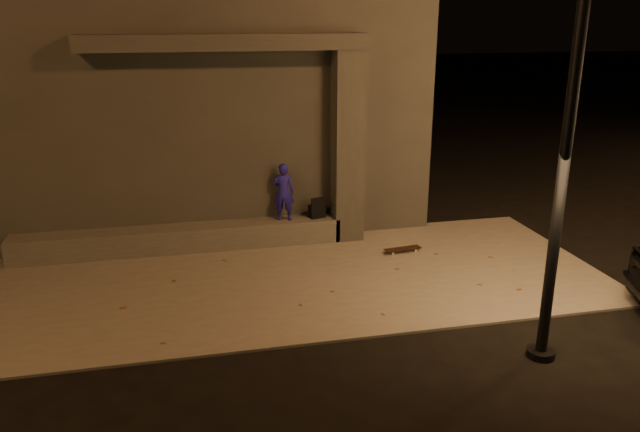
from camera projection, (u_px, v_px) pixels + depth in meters
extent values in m
plane|color=black|center=(297.00, 340.00, 8.52)|extent=(120.00, 120.00, 0.00)
cube|color=slate|center=(275.00, 280.00, 10.37)|extent=(11.00, 4.40, 0.04)
cube|color=#3A3834|center=(195.00, 93.00, 13.54)|extent=(9.00, 5.00, 5.20)
cube|color=#4F4B47|center=(181.00, 238.00, 11.60)|extent=(6.00, 0.55, 0.45)
cube|color=#3A3834|center=(347.00, 147.00, 11.79)|extent=(0.55, 0.55, 3.60)
cube|color=#3A3834|center=(225.00, 42.00, 10.78)|extent=(5.00, 0.70, 0.28)
imported|color=#1E1797|center=(283.00, 192.00, 11.78)|extent=(0.46, 0.37, 1.11)
cube|color=black|center=(317.00, 211.00, 12.04)|extent=(0.33, 0.25, 0.24)
cube|color=black|center=(317.00, 201.00, 11.98)|extent=(0.26, 0.09, 0.17)
cube|color=black|center=(403.00, 249.00, 11.52)|extent=(0.71, 0.27, 0.01)
cylinder|color=tan|center=(412.00, 248.00, 11.67)|extent=(0.05, 0.03, 0.05)
cylinder|color=tan|center=(415.00, 251.00, 11.55)|extent=(0.05, 0.03, 0.05)
cylinder|color=tan|center=(390.00, 251.00, 11.52)|extent=(0.05, 0.03, 0.05)
cylinder|color=tan|center=(393.00, 254.00, 11.40)|extent=(0.05, 0.03, 0.05)
cube|color=#99999E|center=(414.00, 248.00, 11.60)|extent=(0.06, 0.15, 0.01)
cube|color=#99999E|center=(391.00, 251.00, 11.45)|extent=(0.06, 0.15, 0.01)
cylinder|color=black|center=(571.00, 110.00, 7.12)|extent=(0.14, 0.14, 6.40)
cylinder|color=black|center=(541.00, 353.00, 8.09)|extent=(0.36, 0.36, 0.10)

